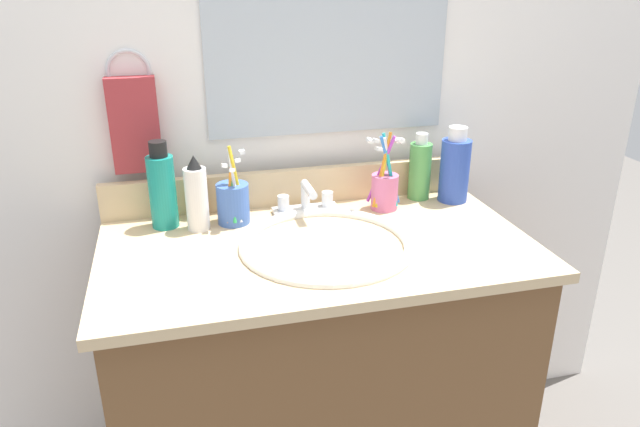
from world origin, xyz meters
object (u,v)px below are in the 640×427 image
hand_towel (135,125)px  cup_pink (385,188)px  faucet (306,202)px  bottle_oil_amber (198,197)px  bottle_shampoo_blue (455,168)px  bottle_lotion_white (197,196)px  cup_blue_plastic (233,202)px  bottle_mouthwash_teal (162,189)px  bottle_toner_green (420,170)px

hand_towel → cup_pink: 0.61m
faucet → bottle_oil_amber: (-0.25, 0.05, 0.02)m
faucet → bottle_shampoo_blue: (0.38, -0.01, 0.06)m
bottle_lotion_white → cup_blue_plastic: (0.08, 0.02, -0.03)m
bottle_oil_amber → hand_towel: bearing=160.0°
faucet → cup_blue_plastic: cup_blue_plastic is taller
cup_blue_plastic → bottle_shampoo_blue: bearing=0.8°
hand_towel → bottle_mouthwash_teal: (0.05, -0.09, -0.13)m
hand_towel → bottle_toner_green: 0.71m
bottle_toner_green → cup_blue_plastic: cup_blue_plastic is taller
hand_towel → bottle_lotion_white: bearing=-45.8°
bottle_toner_green → bottle_oil_amber: bottle_toner_green is taller
bottle_shampoo_blue → bottle_mouthwash_teal: (-0.72, 0.01, 0.01)m
faucet → bottle_oil_amber: 0.26m
faucet → bottle_mouthwash_teal: size_ratio=0.79×
bottle_lotion_white → cup_blue_plastic: bearing=10.7°
bottle_toner_green → bottle_oil_amber: size_ratio=1.62×
cup_pink → cup_blue_plastic: cup_pink is taller
bottle_mouthwash_teal → cup_blue_plastic: size_ratio=1.09×
bottle_mouthwash_teal → cup_pink: (0.53, -0.02, -0.04)m
hand_towel → bottle_toner_green: hand_towel is taller
cup_blue_plastic → bottle_lotion_white: bearing=-169.3°
hand_towel → bottle_oil_amber: (0.13, -0.05, -0.17)m
bottle_oil_amber → cup_pink: size_ratio=0.55×
bottle_oil_amber → bottle_mouthwash_teal: bearing=-151.7°
faucet → cup_blue_plastic: (-0.18, -0.02, 0.02)m
hand_towel → cup_blue_plastic: hand_towel is taller
hand_towel → bottle_shampoo_blue: bearing=-7.6°
bottle_lotion_white → cup_blue_plastic: size_ratio=0.94×
bottle_toner_green → hand_towel: bearing=174.7°
bottle_lotion_white → cup_blue_plastic: cup_blue_plastic is taller
bottle_mouthwash_teal → faucet: bearing=-0.8°
bottle_oil_amber → bottle_toner_green: bearing=-1.7°
hand_towel → cup_pink: hand_towel is taller
bottle_oil_amber → cup_pink: cup_pink is taller
bottle_mouthwash_teal → cup_blue_plastic: bearing=-7.2°
cup_blue_plastic → faucet: bearing=4.9°
faucet → cup_pink: cup_pink is taller
bottle_toner_green → bottle_mouthwash_teal: bearing=-177.7°
hand_towel → bottle_toner_green: bearing=-5.3°
bottle_mouthwash_teal → cup_pink: size_ratio=1.04×
bottle_lotion_white → cup_pink: cup_pink is taller
hand_towel → bottle_mouthwash_teal: size_ratio=1.08×
cup_pink → bottle_toner_green: bearing=23.7°
bottle_toner_green → bottle_oil_amber: (-0.56, 0.02, -0.03)m
hand_towel → bottle_toner_green: (0.69, -0.06, -0.14)m
faucet → bottle_toner_green: size_ratio=0.93×
hand_towel → bottle_shampoo_blue: size_ratio=1.14×
bottle_oil_amber → cup_blue_plastic: size_ratio=0.57×
faucet → bottle_shampoo_blue: size_ratio=0.83×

